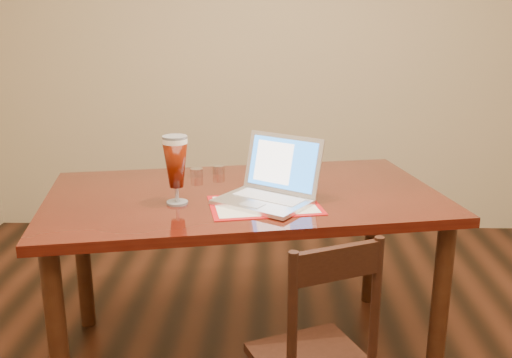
{
  "coord_description": "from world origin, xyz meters",
  "views": [
    {
      "loc": [
        -0.16,
        -1.59,
        1.54
      ],
      "look_at": [
        -0.24,
        0.82,
        0.85
      ],
      "focal_mm": 40.0,
      "sensor_mm": 36.0,
      "label": 1
    }
  ],
  "objects": [
    {
      "name": "dining_table",
      "position": [
        -0.29,
        0.79,
        0.71
      ],
      "size": [
        1.85,
        1.27,
        1.08
      ],
      "rotation": [
        0.0,
        0.0,
        0.2
      ],
      "color": "#471209",
      "rests_on": "ground"
    }
  ]
}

